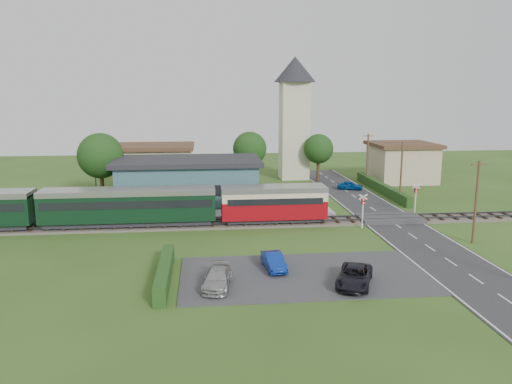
{
  "coord_description": "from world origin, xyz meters",
  "views": [
    {
      "loc": [
        -8.21,
        -44.29,
        12.42
      ],
      "look_at": [
        -3.14,
        4.0,
        2.79
      ],
      "focal_mm": 35.0,
      "sensor_mm": 36.0,
      "label": 1
    }
  ],
  "objects": [
    {
      "name": "equipment_hut",
      "position": [
        -18.0,
        5.2,
        1.75
      ],
      "size": [
        2.3,
        2.3,
        2.55
      ],
      "color": "beige",
      "rests_on": "platform"
    },
    {
      "name": "car_park_blue",
      "position": [
        -3.41,
        -10.7,
        0.66
      ],
      "size": [
        1.57,
        3.65,
        1.17
      ],
      "primitive_type": "imported",
      "rotation": [
        0.0,
        0.0,
        0.1
      ],
      "color": "navy",
      "rests_on": "car_park"
    },
    {
      "name": "car_on_road",
      "position": [
        10.69,
        18.12,
        0.61
      ],
      "size": [
        3.57,
        2.34,
        1.13
      ],
      "primitive_type": "imported",
      "rotation": [
        0.0,
        0.0,
        1.24
      ],
      "color": "navy",
      "rests_on": "road"
    },
    {
      "name": "house_east",
      "position": [
        20.0,
        24.0,
        2.8
      ],
      "size": [
        8.8,
        8.8,
        5.5
      ],
      "color": "tan",
      "rests_on": "ground"
    },
    {
      "name": "streetlamp_west",
      "position": [
        -22.0,
        20.0,
        3.04
      ],
      "size": [
        0.3,
        0.3,
        5.15
      ],
      "color": "#3F3F47",
      "rests_on": "ground"
    },
    {
      "name": "platform",
      "position": [
        -10.0,
        5.2,
        0.23
      ],
      "size": [
        30.0,
        3.0,
        0.45
      ],
      "primitive_type": "cube",
      "color": "gray",
      "rests_on": "ground"
    },
    {
      "name": "utility_pole_b",
      "position": [
        14.2,
        -6.0,
        3.63
      ],
      "size": [
        1.4,
        0.22,
        7.0
      ],
      "color": "#473321",
      "rests_on": "ground"
    },
    {
      "name": "hedge_carpark",
      "position": [
        -11.0,
        -12.0,
        0.6
      ],
      "size": [
        0.8,
        9.0,
        1.2
      ],
      "primitive_type": "cube",
      "color": "#193814",
      "rests_on": "ground"
    },
    {
      "name": "car_park",
      "position": [
        -1.5,
        -12.0,
        0.04
      ],
      "size": [
        17.0,
        9.0,
        0.08
      ],
      "primitive_type": "cube",
      "color": "#333335",
      "rests_on": "ground"
    },
    {
      "name": "car_park_silver",
      "position": [
        -7.5,
        -13.68,
        0.67
      ],
      "size": [
        2.3,
        4.26,
        1.17
      ],
      "primitive_type": "imported",
      "rotation": [
        0.0,
        0.0,
        -0.17
      ],
      "color": "#9B9B9B",
      "rests_on": "car_park"
    },
    {
      "name": "crossing_signal_far",
      "position": [
        13.6,
        4.39,
        2.14
      ],
      "size": [
        0.84,
        0.28,
        3.28
      ],
      "color": "silver",
      "rests_on": "ground"
    },
    {
      "name": "train",
      "position": [
        -18.43,
        2.0,
        2.18
      ],
      "size": [
        43.2,
        2.9,
        3.4
      ],
      "color": "#232328",
      "rests_on": "ground"
    },
    {
      "name": "utility_pole_d",
      "position": [
        14.2,
        22.0,
        3.63
      ],
      "size": [
        1.4,
        0.22,
        7.0
      ],
      "color": "#473321",
      "rests_on": "ground"
    },
    {
      "name": "tree_a",
      "position": [
        -20.0,
        14.0,
        5.38
      ],
      "size": [
        5.2,
        5.2,
        8.0
      ],
      "color": "#332316",
      "rests_on": "ground"
    },
    {
      "name": "pedestrian_near",
      "position": [
        -3.33,
        4.44,
        1.24
      ],
      "size": [
        0.64,
        0.49,
        1.57
      ],
      "primitive_type": "imported",
      "rotation": [
        0.0,
        0.0,
        2.92
      ],
      "color": "gray",
      "rests_on": "platform"
    },
    {
      "name": "railway_track",
      "position": [
        0.0,
        2.0,
        0.11
      ],
      "size": [
        76.0,
        3.2,
        0.49
      ],
      "color": "#4C443D",
      "rests_on": "ground"
    },
    {
      "name": "station_building",
      "position": [
        -10.0,
        10.99,
        2.69
      ],
      "size": [
        16.0,
        9.0,
        5.3
      ],
      "color": "#376167",
      "rests_on": "ground"
    },
    {
      "name": "streetlamp_east",
      "position": [
        16.0,
        27.0,
        3.04
      ],
      "size": [
        0.3,
        0.3,
        5.15
      ],
      "color": "#3F3F47",
      "rests_on": "ground"
    },
    {
      "name": "tree_b",
      "position": [
        -2.0,
        23.0,
        5.02
      ],
      "size": [
        4.6,
        4.6,
        7.34
      ],
      "color": "#332316",
      "rests_on": "ground"
    },
    {
      "name": "crossing_signal_near",
      "position": [
        6.4,
        -0.41,
        2.14
      ],
      "size": [
        0.84,
        0.28,
        3.28
      ],
      "color": "silver",
      "rests_on": "ground"
    },
    {
      "name": "utility_pole_c",
      "position": [
        14.2,
        10.0,
        3.63
      ],
      "size": [
        1.4,
        0.22,
        7.0
      ],
      "color": "#473321",
      "rests_on": "ground"
    },
    {
      "name": "hedge_roadside",
      "position": [
        14.2,
        16.0,
        0.6
      ],
      "size": [
        0.8,
        18.0,
        1.2
      ],
      "primitive_type": "cube",
      "color": "#193814",
      "rests_on": "ground"
    },
    {
      "name": "hedge_station",
      "position": [
        -10.0,
        15.5,
        0.65
      ],
      "size": [
        22.0,
        0.8,
        1.3
      ],
      "primitive_type": "cube",
      "color": "#193814",
      "rests_on": "ground"
    },
    {
      "name": "road",
      "position": [
        10.0,
        0.0,
        0.03
      ],
      "size": [
        6.0,
        70.0,
        0.05
      ],
      "primitive_type": "cube",
      "color": "#28282B",
      "rests_on": "ground"
    },
    {
      "name": "car_park_dark",
      "position": [
        1.42,
        -14.29,
        0.7
      ],
      "size": [
        3.64,
        4.89,
        1.23
      ],
      "primitive_type": "imported",
      "rotation": [
        0.0,
        0.0,
        -0.41
      ],
      "color": "black",
      "rests_on": "car_park"
    },
    {
      "name": "church_tower",
      "position": [
        5.0,
        28.0,
        10.23
      ],
      "size": [
        6.0,
        6.0,
        17.6
      ],
      "color": "beige",
      "rests_on": "ground"
    },
    {
      "name": "ground",
      "position": [
        0.0,
        0.0,
        0.0
      ],
      "size": [
        120.0,
        120.0,
        0.0
      ],
      "primitive_type": "plane",
      "color": "#2D4C19"
    },
    {
      "name": "house_west",
      "position": [
        -15.0,
        25.0,
        2.79
      ],
      "size": [
        10.8,
        8.8,
        5.5
      ],
      "color": "tan",
      "rests_on": "ground"
    },
    {
      "name": "tree_c",
      "position": [
        8.0,
        25.0,
        4.65
      ],
      "size": [
        4.2,
        4.2,
        6.78
      ],
      "color": "#332316",
      "rests_on": "ground"
    },
    {
      "name": "crossing_deck",
      "position": [
        10.0,
        2.0,
        0.23
      ],
      "size": [
        6.2,
        3.4,
        0.45
      ],
      "primitive_type": "cube",
      "color": "#333335",
      "rests_on": "ground"
    },
    {
      "name": "pedestrian_far",
      "position": [
        -17.33,
        4.91,
        1.32
      ],
      "size": [
        0.8,
        0.95,
        1.73
      ],
      "primitive_type": "imported",
      "rotation": [
        0.0,
        0.0,
        1.38
      ],
      "color": "gray",
      "rests_on": "platform"
    }
  ]
}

